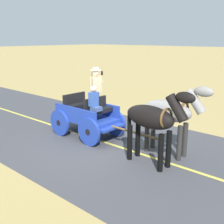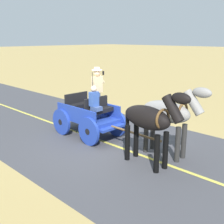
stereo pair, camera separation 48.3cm
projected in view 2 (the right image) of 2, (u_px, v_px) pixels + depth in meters
ground_plane at (104, 142)px, 9.69m from camera, size 200.00×200.00×0.00m
road_surface at (104, 142)px, 9.69m from camera, size 6.34×160.00×0.01m
road_centre_stripe at (104, 142)px, 9.69m from camera, size 0.12×160.00×0.00m
horse_drawn_carriage at (90, 114)px, 10.14m from camera, size 1.44×4.50×2.50m
horse_near_side at (169, 114)px, 8.24m from camera, size 0.63×2.13×2.21m
horse_off_side at (150, 120)px, 7.62m from camera, size 0.66×2.13×2.21m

